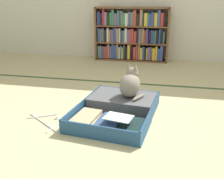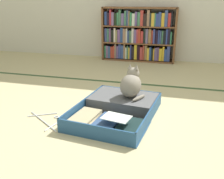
# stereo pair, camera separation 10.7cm
# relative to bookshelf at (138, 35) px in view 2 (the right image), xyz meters

# --- Properties ---
(ground_plane) EXTENTS (10.00, 10.00, 0.00)m
(ground_plane) POSITION_rel_bookshelf_xyz_m (0.16, -2.27, -0.40)
(ground_plane) COLOR #CABC89
(tatami_border) EXTENTS (4.80, 0.05, 0.00)m
(tatami_border) POSITION_rel_bookshelf_xyz_m (0.16, -1.19, -0.40)
(tatami_border) COLOR #37542E
(tatami_border) RESTS_ON ground_plane
(bookshelf) EXTENTS (1.14, 0.22, 0.82)m
(bookshelf) POSITION_rel_bookshelf_xyz_m (0.00, 0.00, 0.00)
(bookshelf) COLOR brown
(bookshelf) RESTS_ON ground_plane
(open_suitcase) EXTENTS (0.69, 0.89, 0.11)m
(open_suitcase) POSITION_rel_bookshelf_xyz_m (0.18, -2.02, -0.35)
(open_suitcase) COLOR navy
(open_suitcase) RESTS_ON ground_plane
(black_cat) EXTENTS (0.25, 0.28, 0.29)m
(black_cat) POSITION_rel_bookshelf_xyz_m (0.26, -1.89, -0.18)
(black_cat) COLOR gray
(black_cat) RESTS_ON open_suitcase
(clothes_hanger) EXTENTS (0.37, 0.32, 0.01)m
(clothes_hanger) POSITION_rel_bookshelf_xyz_m (-0.34, -2.32, -0.39)
(clothes_hanger) COLOR silver
(clothes_hanger) RESTS_ON ground_plane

